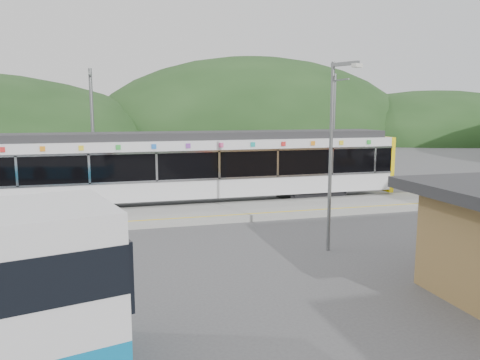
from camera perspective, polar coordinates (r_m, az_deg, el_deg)
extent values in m
plane|color=#4C4C4F|center=(19.07, 3.82, -6.23)|extent=(120.00, 120.00, 0.00)
ellipsoid|color=#1E3D19|center=(74.90, 1.66, 4.82)|extent=(52.00, 39.00, 26.00)
ellipsoid|color=#1E3D19|center=(83.16, 22.48, 4.54)|extent=(44.00, 33.00, 16.00)
cube|color=#9E9E99|center=(22.09, 0.98, -3.76)|extent=(26.00, 3.20, 0.30)
cube|color=yellow|center=(20.84, 2.00, -4.08)|extent=(26.00, 0.10, 0.01)
cube|color=black|center=(23.87, -18.76, -2.93)|extent=(3.20, 2.20, 0.56)
cube|color=black|center=(26.06, 8.59, -1.63)|extent=(3.20, 2.20, 0.56)
cube|color=silver|center=(24.13, -4.48, -0.59)|extent=(20.00, 2.90, 0.92)
cube|color=black|center=(23.97, -4.52, 2.21)|extent=(20.00, 2.96, 1.45)
cube|color=silver|center=(22.60, -3.76, 0.11)|extent=(20.00, 0.05, 0.10)
cube|color=silver|center=(22.44, -3.79, 3.52)|extent=(20.00, 0.05, 0.10)
cube|color=silver|center=(23.89, -4.54, 4.48)|extent=(20.00, 2.90, 0.45)
cube|color=#2D2D30|center=(23.86, -4.55, 5.45)|extent=(19.40, 2.50, 0.36)
cube|color=yellow|center=(27.77, 16.46, 2.08)|extent=(0.24, 2.92, 3.00)
cube|color=silver|center=(22.39, -25.59, 0.95)|extent=(0.10, 0.05, 1.35)
cube|color=silver|center=(22.06, -17.90, 1.27)|extent=(0.10, 0.05, 1.35)
cube|color=silver|center=(22.14, -10.13, 1.58)|extent=(0.10, 0.05, 1.35)
cube|color=silver|center=(22.62, -2.54, 1.85)|extent=(0.10, 0.05, 1.35)
cube|color=silver|center=(23.47, 4.62, 2.07)|extent=(0.10, 0.05, 1.35)
cube|color=silver|center=(24.67, 11.18, 2.25)|extent=(0.10, 0.05, 1.35)
cube|color=silver|center=(25.88, 16.13, 2.37)|extent=(0.10, 0.05, 1.35)
cube|color=red|center=(22.40, -27.00, 3.32)|extent=(0.22, 0.04, 0.22)
cube|color=orange|center=(22.14, -22.94, 3.52)|extent=(0.22, 0.04, 0.22)
cube|color=yellow|center=(21.99, -18.80, 3.71)|extent=(0.22, 0.04, 0.22)
cube|color=green|center=(21.96, -14.62, 3.89)|extent=(0.22, 0.04, 0.22)
cube|color=blue|center=(22.05, -10.45, 4.04)|extent=(0.22, 0.04, 0.22)
cube|color=purple|center=(22.25, -6.34, 4.17)|extent=(0.22, 0.04, 0.22)
cube|color=#E54C8C|center=(22.56, -2.31, 4.27)|extent=(0.22, 0.04, 0.22)
cube|color=#19A5A5|center=(22.98, 1.59, 4.35)|extent=(0.22, 0.04, 0.22)
cube|color=red|center=(23.50, 5.33, 4.41)|extent=(0.22, 0.04, 0.22)
cube|color=orange|center=(24.12, 8.89, 4.45)|extent=(0.22, 0.04, 0.22)
cube|color=yellow|center=(24.82, 12.27, 4.47)|extent=(0.22, 0.04, 0.22)
cube|color=green|center=(25.60, 15.45, 4.48)|extent=(0.22, 0.04, 0.22)
cylinder|color=slate|center=(26.03, -17.49, 5.16)|extent=(0.18, 0.18, 7.00)
cube|color=slate|center=(25.26, -17.86, 12.09)|extent=(0.08, 1.80, 0.08)
cylinder|color=slate|center=(29.16, 11.32, 5.71)|extent=(0.18, 0.18, 7.00)
cube|color=slate|center=(28.47, 12.24, 11.86)|extent=(0.08, 1.80, 0.08)
cylinder|color=black|center=(9.77, -26.16, -19.01)|extent=(1.62, 2.93, 0.96)
cylinder|color=slate|center=(16.17, 10.97, 2.56)|extent=(0.12, 0.12, 6.43)
cube|color=slate|center=(15.73, 12.11, 13.71)|extent=(0.53, 1.03, 0.12)
cube|color=silver|center=(15.30, 12.96, 13.51)|extent=(0.39, 0.30, 0.12)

